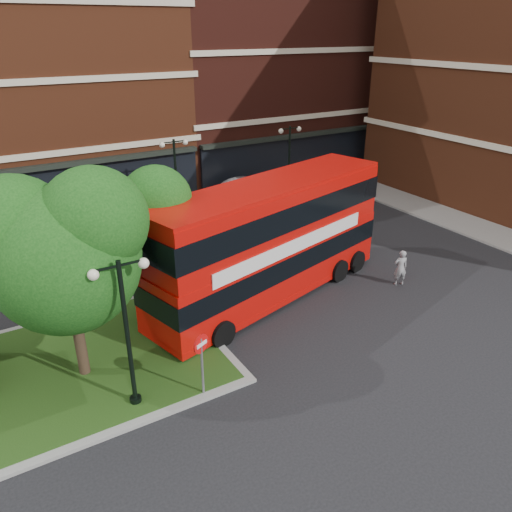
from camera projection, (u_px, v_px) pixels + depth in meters
ground at (285, 354)px, 18.04m from camera, size 120.00×120.00×0.00m
pavement_far at (136, 217)px, 30.87m from camera, size 44.00×3.00×0.12m
terrace_far_right at (265, 65)px, 39.93m from camera, size 18.00×12.00×16.00m
traffic_island at (36, 380)px, 16.61m from camera, size 12.60×7.60×0.15m
tree_island_west at (59, 246)px, 14.96m from camera, size 5.40×4.71×7.21m
tree_island_east at (132, 220)px, 18.54m from camera, size 4.46×3.90×6.29m
lamp_island at (127, 328)px, 14.44m from camera, size 1.72×0.36×5.00m
lamp_far_left at (176, 177)px, 29.09m from camera, size 1.72×0.36×5.00m
lamp_far_right at (289, 160)px, 32.82m from camera, size 1.72×0.36×5.00m
bus at (270, 233)px, 20.78m from camera, size 12.08×5.62×4.50m
woman at (400, 268)px, 22.59m from camera, size 0.73×0.61×1.70m
car_silver at (124, 213)px, 29.84m from camera, size 3.67×1.49×1.25m
car_white at (249, 189)px, 33.82m from camera, size 4.69×2.06×1.50m
no_entry_sign at (201, 353)px, 15.33m from camera, size 0.60×0.31×2.31m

